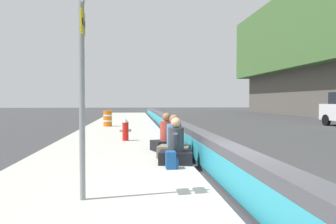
% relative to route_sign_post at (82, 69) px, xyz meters
% --- Properties ---
extents(ground_plane, '(160.00, 160.00, 0.00)m').
position_rel_route_sign_post_xyz_m(ground_plane, '(0.67, -2.68, -2.21)').
color(ground_plane, '#353538').
rests_on(ground_plane, ground).
extents(sidewalk_strip, '(80.00, 4.40, 0.14)m').
position_rel_route_sign_post_xyz_m(sidewalk_strip, '(0.67, -0.03, -2.14)').
color(sidewalk_strip, '#A8A59E').
rests_on(sidewalk_strip, ground_plane).
extents(jersey_barrier, '(76.00, 0.45, 0.85)m').
position_rel_route_sign_post_xyz_m(jersey_barrier, '(0.67, -2.68, -1.79)').
color(jersey_barrier, '#47474C').
rests_on(jersey_barrier, ground_plane).
extents(route_sign_post, '(0.44, 0.09, 3.60)m').
position_rel_route_sign_post_xyz_m(route_sign_post, '(0.00, 0.00, 0.00)').
color(route_sign_post, gray).
rests_on(route_sign_post, sidewalk_strip).
extents(fire_hydrant, '(0.26, 0.46, 0.88)m').
position_rel_route_sign_post_xyz_m(fire_hydrant, '(8.30, -0.48, -1.62)').
color(fire_hydrant, red).
rests_on(fire_hydrant, sidewalk_strip).
extents(seated_person_foreground, '(0.83, 0.94, 1.16)m').
position_rel_route_sign_post_xyz_m(seated_person_foreground, '(3.07, -1.85, -1.71)').
color(seated_person_foreground, black).
rests_on(seated_person_foreground, sidewalk_strip).
extents(seated_person_middle, '(0.93, 1.02, 1.19)m').
position_rel_route_sign_post_xyz_m(seated_person_middle, '(4.07, -1.92, -1.70)').
color(seated_person_middle, '#706651').
rests_on(seated_person_middle, sidewalk_strip).
extents(seated_person_rear, '(0.96, 1.04, 1.19)m').
position_rel_route_sign_post_xyz_m(seated_person_rear, '(5.37, -1.83, -1.70)').
color(seated_person_rear, black).
rests_on(seated_person_rear, sidewalk_strip).
extents(backpack, '(0.32, 0.28, 0.40)m').
position_rel_route_sign_post_xyz_m(backpack, '(2.43, -1.67, -1.88)').
color(backpack, navy).
rests_on(backpack, sidewalk_strip).
extents(construction_barrel, '(0.54, 0.54, 0.95)m').
position_rel_route_sign_post_xyz_m(construction_barrel, '(16.22, 0.79, -1.59)').
color(construction_barrel, orange).
rests_on(construction_barrel, sidewalk_strip).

